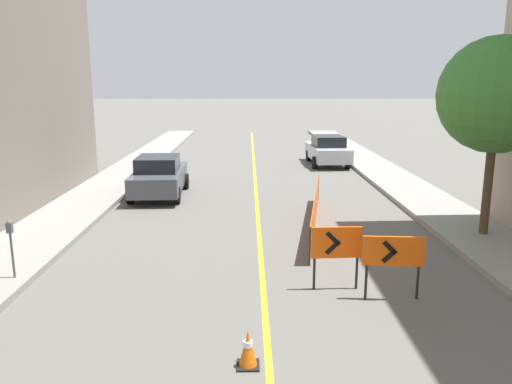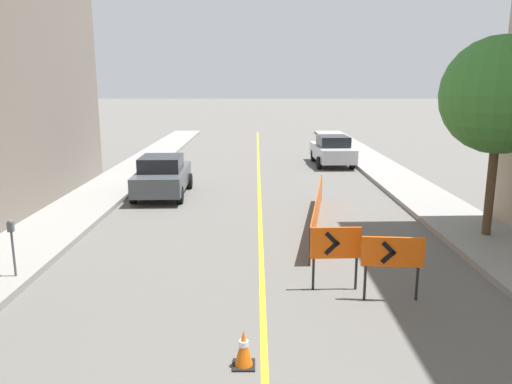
{
  "view_description": "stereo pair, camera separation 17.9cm",
  "coord_description": "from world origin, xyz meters",
  "views": [
    {
      "loc": [
        -0.31,
        6.8,
        4.34
      ],
      "look_at": [
        -0.07,
        22.06,
        1.0
      ],
      "focal_mm": 35.0,
      "sensor_mm": 36.0,
      "label": 1
    },
    {
      "loc": [
        -0.13,
        6.8,
        4.34
      ],
      "look_at": [
        -0.07,
        22.06,
        1.0
      ],
      "focal_mm": 35.0,
      "sensor_mm": 36.0,
      "label": 2
    }
  ],
  "objects": [
    {
      "name": "traffic_cone_farthest",
      "position": [
        -0.32,
        13.85,
        0.3
      ],
      "size": [
        0.36,
        0.36,
        0.6
      ],
      "color": "black",
      "rests_on": "ground_plane"
    },
    {
      "name": "lane_stripe",
      "position": [
        0.0,
        25.78,
        0.0
      ],
      "size": [
        0.12,
        51.56,
        0.01
      ],
      "color": "gold",
      "rests_on": "ground_plane"
    },
    {
      "name": "street_tree_right_near",
      "position": [
        6.36,
        20.28,
        4.02
      ],
      "size": [
        3.13,
        3.13,
        5.42
      ],
      "color": "#4C3823",
      "rests_on": "sidewalk_right"
    },
    {
      "name": "sidewalk_right",
      "position": [
        6.24,
        25.78,
        0.09
      ],
      "size": [
        2.29,
        51.56,
        0.17
      ],
      "color": "gray",
      "rests_on": "ground_plane"
    },
    {
      "name": "sidewalk_left",
      "position": [
        -6.24,
        25.78,
        0.09
      ],
      "size": [
        2.29,
        51.56,
        0.17
      ],
      "color": "gray",
      "rests_on": "ground_plane"
    },
    {
      "name": "parked_car_curb_mid",
      "position": [
        3.98,
        33.49,
        0.8
      ],
      "size": [
        1.98,
        4.37,
        1.59
      ],
      "rotation": [
        0.0,
        0.0,
        0.04
      ],
      "color": "#B7B7BC",
      "rests_on": "ground_plane"
    },
    {
      "name": "arrow_barricade_secondary",
      "position": [
        2.61,
        16.3,
        0.97
      ],
      "size": [
        1.25,
        0.16,
        1.34
      ],
      "rotation": [
        0.0,
        0.0,
        -0.08
      ],
      "color": "#EF560C",
      "rests_on": "ground_plane"
    },
    {
      "name": "parking_meter_far_curb",
      "position": [
        -5.45,
        17.17,
        1.09
      ],
      "size": [
        0.12,
        0.11,
        1.29
      ],
      "color": "#4C4C51",
      "rests_on": "sidewalk_left"
    },
    {
      "name": "safety_mesh_fence",
      "position": [
        1.73,
        21.62,
        0.49
      ],
      "size": [
        1.19,
        6.85,
        0.98
      ],
      "rotation": [
        0.0,
        0.0,
        1.4
      ],
      "color": "#EF560C",
      "rests_on": "ground_plane"
    },
    {
      "name": "parked_car_curb_near",
      "position": [
        -3.79,
        25.96,
        0.8
      ],
      "size": [
        1.96,
        4.36,
        1.59
      ],
      "rotation": [
        0.0,
        0.0,
        0.04
      ],
      "color": "#474C51",
      "rests_on": "ground_plane"
    },
    {
      "name": "arrow_barricade_primary",
      "position": [
        1.55,
        16.84,
        0.98
      ],
      "size": [
        1.08,
        0.11,
        1.39
      ],
      "rotation": [
        0.0,
        0.0,
        0.04
      ],
      "color": "#EF560C",
      "rests_on": "ground_plane"
    }
  ]
}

